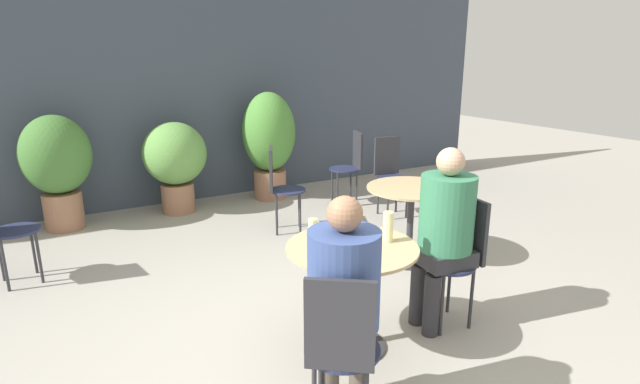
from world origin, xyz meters
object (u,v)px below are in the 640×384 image
at_px(beer_glass_0, 313,233).
at_px(seated_person_0, 344,294).
at_px(seated_person_1, 444,225).
at_px(potted_plant_0, 57,162).
at_px(bistro_chair_3, 279,182).
at_px(bistro_chair_5, 351,161).
at_px(bistro_chair_0, 341,343).
at_px(potted_plant_2, 269,139).
at_px(cafe_table_far, 411,206).
at_px(bistro_chair_1, 460,249).
at_px(beer_glass_1, 388,227).
at_px(cafe_table_near, 352,271).
at_px(potted_plant_1, 175,159).
at_px(bistro_chair_2, 390,169).
at_px(bistro_chair_4, 0,222).

bearing_deg(beer_glass_0, seated_person_0, -106.65).
bearing_deg(seated_person_1, potted_plant_0, -142.13).
height_order(bistro_chair_3, bistro_chair_5, same).
distance_m(bistro_chair_0, potted_plant_2, 4.36).
height_order(cafe_table_far, bistro_chair_5, bistro_chair_5).
height_order(bistro_chair_1, beer_glass_1, bistro_chair_1).
relative_size(cafe_table_near, potted_plant_1, 0.76).
bearing_deg(beer_glass_0, seated_person_1, -12.49).
xyz_separation_m(bistro_chair_0, potted_plant_2, (1.47, 4.10, 0.24)).
xyz_separation_m(cafe_table_near, bistro_chair_2, (1.92, 2.12, 0.01)).
xyz_separation_m(cafe_table_near, potted_plant_0, (-1.46, 3.46, 0.20)).
relative_size(bistro_chair_2, potted_plant_1, 0.84).
bearing_deg(beer_glass_1, potted_plant_1, 97.61).
height_order(cafe_table_near, beer_glass_0, beer_glass_0).
relative_size(bistro_chair_5, potted_plant_1, 0.84).
height_order(cafe_table_far, bistro_chair_1, bistro_chair_1).
height_order(bistro_chair_4, seated_person_0, seated_person_0).
bearing_deg(cafe_table_near, beer_glass_0, 150.87).
bearing_deg(cafe_table_far, bistro_chair_1, -112.10).
xyz_separation_m(cafe_table_far, potted_plant_1, (-1.46, 2.52, 0.12)).
height_order(bistro_chair_0, beer_glass_0, bistro_chair_0).
height_order(bistro_chair_5, beer_glass_1, bistro_chair_5).
height_order(bistro_chair_0, bistro_chair_3, same).
xyz_separation_m(bistro_chair_5, seated_person_0, (-2.17, -3.23, 0.18)).
bearing_deg(beer_glass_0, cafe_table_near, -29.13).
bearing_deg(seated_person_0, bistro_chair_0, 90.00).
bearing_deg(bistro_chair_4, seated_person_0, -159.56).
bearing_deg(cafe_table_far, seated_person_0, -138.43).
height_order(beer_glass_0, potted_plant_0, potted_plant_0).
relative_size(seated_person_1, potted_plant_1, 1.17).
height_order(cafe_table_near, bistro_chair_1, bistro_chair_1).
xyz_separation_m(beer_glass_0, potted_plant_2, (1.19, 3.31, -0.00)).
xyz_separation_m(bistro_chair_3, potted_plant_0, (-2.00, 1.25, 0.19)).
xyz_separation_m(bistro_chair_2, potted_plant_1, (-2.15, 1.31, 0.10)).
distance_m(seated_person_0, beer_glass_1, 0.82).
relative_size(cafe_table_far, bistro_chair_2, 0.88).
xyz_separation_m(bistro_chair_1, bistro_chair_4, (-2.78, 2.25, 0.00)).
height_order(cafe_table_far, bistro_chair_3, bistro_chair_3).
bearing_deg(beer_glass_1, seated_person_0, -142.19).
bearing_deg(potted_plant_0, beer_glass_1, -64.22).
xyz_separation_m(potted_plant_0, potted_plant_2, (2.44, -0.03, 0.05)).
bearing_deg(cafe_table_near, potted_plant_1, 93.81).
height_order(seated_person_1, potted_plant_0, seated_person_1).
height_order(bistro_chair_5, beer_glass_0, bistro_chair_5).
distance_m(bistro_chair_1, bistro_chair_3, 2.32).
xyz_separation_m(seated_person_1, potted_plant_0, (-2.14, 3.54, -0.01)).
distance_m(bistro_chair_2, beer_glass_1, 2.75).
bearing_deg(bistro_chair_1, bistro_chair_0, -60.00).
xyz_separation_m(cafe_table_near, bistro_chair_4, (-1.95, 2.15, 0.01)).
height_order(cafe_table_far, beer_glass_0, beer_glass_0).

